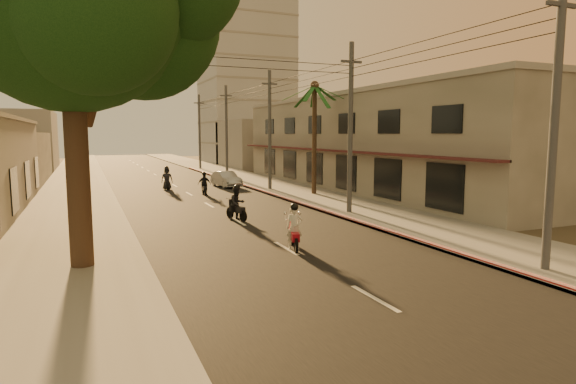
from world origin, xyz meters
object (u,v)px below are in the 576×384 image
object	(u,v)px
palm_tree	(315,92)
parked_car	(226,179)
scooter_mid_b	(204,185)
scooter_red	(294,229)
scooter_mid_a	(237,204)
scooter_far_a	(167,179)

from	to	relation	value
palm_tree	parked_car	bearing A→B (deg)	119.69
palm_tree	scooter_mid_b	bearing A→B (deg)	156.81
palm_tree	scooter_mid_b	distance (m)	10.05
scooter_red	scooter_mid_a	world-z (taller)	scooter_mid_a
scooter_mid_a	scooter_far_a	bearing A→B (deg)	79.70
scooter_far_a	parked_car	bearing A→B (deg)	8.24
palm_tree	scooter_mid_b	world-z (taller)	palm_tree
palm_tree	scooter_mid_a	bearing A→B (deg)	-136.60
scooter_red	scooter_far_a	world-z (taller)	scooter_far_a
scooter_red	parked_car	bearing A→B (deg)	97.55
palm_tree	parked_car	xyz separation A→B (m)	(-4.28, 7.50, -6.52)
scooter_red	scooter_far_a	distance (m)	21.49
scooter_mid_a	parked_car	xyz separation A→B (m)	(3.63, 14.98, -0.18)
scooter_mid_a	scooter_mid_b	distance (m)	10.55
scooter_red	scooter_mid_b	xyz separation A→B (m)	(0.65, 17.29, -0.04)
palm_tree	parked_car	world-z (taller)	palm_tree
scooter_mid_b	scooter_mid_a	bearing A→B (deg)	-89.32
palm_tree	scooter_red	xyz separation A→B (m)	(-7.76, -14.24, -6.37)
scooter_mid_a	parked_car	distance (m)	15.41
scooter_far_a	parked_car	distance (m)	4.78
scooter_mid_b	scooter_far_a	distance (m)	4.60
scooter_mid_a	scooter_far_a	distance (m)	14.74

